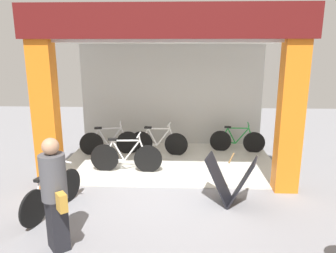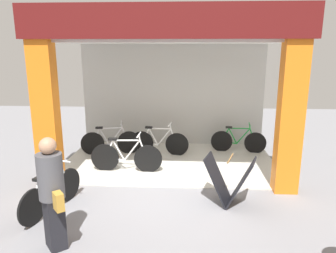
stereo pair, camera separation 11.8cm
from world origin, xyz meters
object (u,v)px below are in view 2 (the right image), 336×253
(bicycle_inside_0, at_px, (159,142))
(bicycle_parked_0, at_px, (52,193))
(pedestrian_0, at_px, (52,192))
(bicycle_inside_1, at_px, (111,142))
(bicycle_inside_3, at_px, (126,157))
(sandwich_board_sign, at_px, (229,181))
(bicycle_inside_2, at_px, (238,141))

(bicycle_inside_0, height_order, bicycle_parked_0, bicycle_inside_0)
(bicycle_parked_0, relative_size, pedestrian_0, 0.92)
(pedestrian_0, bearing_deg, bicycle_inside_1, 92.28)
(bicycle_inside_3, height_order, sandwich_board_sign, bicycle_inside_3)
(bicycle_inside_2, xyz_separation_m, bicycle_parked_0, (-3.90, -3.65, 0.02))
(bicycle_inside_2, relative_size, pedestrian_0, 0.90)
(bicycle_inside_1, bearing_deg, bicycle_inside_3, -62.15)
(bicycle_parked_0, height_order, sandwich_board_sign, sandwich_board_sign)
(bicycle_parked_0, distance_m, sandwich_board_sign, 3.28)
(bicycle_inside_2, relative_size, bicycle_parked_0, 0.98)
(bicycle_inside_1, bearing_deg, bicycle_inside_0, 2.51)
(bicycle_inside_2, height_order, bicycle_parked_0, bicycle_parked_0)
(bicycle_inside_0, relative_size, bicycle_parked_0, 1.03)
(bicycle_inside_2, distance_m, pedestrian_0, 5.84)
(bicycle_inside_3, bearing_deg, bicycle_inside_0, 62.75)
(bicycle_inside_1, height_order, bicycle_inside_2, bicycle_inside_1)
(bicycle_inside_1, height_order, bicycle_inside_3, bicycle_inside_3)
(bicycle_inside_1, xyz_separation_m, bicycle_inside_3, (0.67, -1.27, 0.02))
(bicycle_inside_1, relative_size, pedestrian_0, 0.96)
(bicycle_inside_0, relative_size, bicycle_inside_2, 1.06)
(bicycle_parked_0, relative_size, sandwich_board_sign, 1.52)
(bicycle_inside_2, bearing_deg, pedestrian_0, -125.87)
(bicycle_inside_2, bearing_deg, bicycle_inside_1, -174.02)
(pedestrian_0, bearing_deg, bicycle_inside_3, 80.78)
(bicycle_inside_1, height_order, pedestrian_0, pedestrian_0)
(bicycle_inside_2, xyz_separation_m, pedestrian_0, (-3.40, -4.71, 0.56))
(bicycle_inside_1, bearing_deg, pedestrian_0, -87.72)
(bicycle_inside_0, xyz_separation_m, bicycle_inside_2, (2.22, 0.32, -0.02))
(bicycle_parked_0, xyz_separation_m, pedestrian_0, (0.49, -1.06, 0.54))
(bicycle_inside_0, height_order, pedestrian_0, pedestrian_0)
(bicycle_inside_0, height_order, bicycle_inside_2, bicycle_inside_0)
(bicycle_inside_0, bearing_deg, bicycle_inside_3, -117.25)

